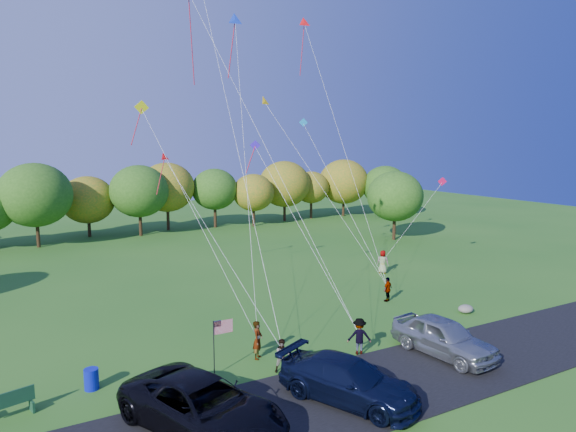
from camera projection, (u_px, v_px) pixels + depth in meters
name	position (u px, v px, depth m)	size (l,w,h in m)	color
ground	(313.00, 357.00, 25.18)	(140.00, 140.00, 0.00)	#27601B
asphalt_lane	(362.00, 390.00, 21.71)	(44.00, 6.00, 0.06)	black
treeline	(114.00, 198.00, 54.28)	(75.58, 27.66, 8.37)	#3C2A16
minivan_dark	(202.00, 406.00, 18.50)	(3.15, 6.82, 1.90)	black
minivan_navy	(348.00, 380.00, 20.68)	(2.41, 5.93, 1.72)	black
minivan_silver	(444.00, 337.00, 25.16)	(2.20, 5.46, 1.86)	#94999D
flyer_a	(258.00, 340.00, 24.89)	(0.69, 0.45, 1.89)	#4C4C59
flyer_b	(283.00, 356.00, 23.44)	(0.76, 0.59, 1.56)	#4C4C59
flyer_c	(359.00, 336.00, 25.42)	(1.18, 0.68, 1.83)	#4C4C59
flyer_d	(388.00, 289.00, 33.92)	(0.96, 0.40, 1.64)	#4C4C59
flyer_e	(383.00, 262.00, 41.29)	(0.91, 0.59, 1.86)	#4C4C59
park_bench	(8.00, 404.00, 19.51)	(1.91, 0.78, 1.07)	#163E25
trash_barrel	(91.00, 379.00, 21.82)	(0.61, 0.61, 0.91)	#0B15AB
flag_assembly	(220.00, 333.00, 23.03)	(0.95, 0.62, 2.58)	black
boulder_near	(410.00, 322.00, 29.28)	(1.20, 0.94, 0.60)	gray
boulder_far	(466.00, 309.00, 31.68)	(0.98, 0.82, 0.51)	gray
kites_aloft	(232.00, 31.00, 34.15)	(24.40, 7.39, 19.56)	#DD1855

